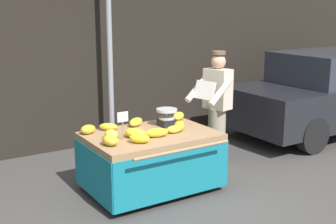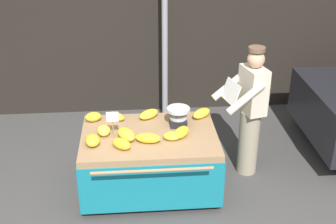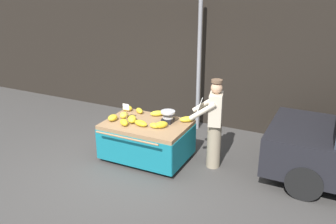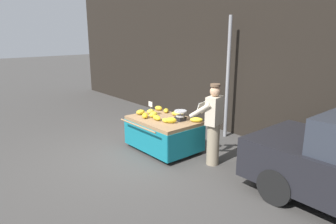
# 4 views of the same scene
# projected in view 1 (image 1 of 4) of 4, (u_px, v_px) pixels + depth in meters

# --- Properties ---
(ground_plane) EXTENTS (60.00, 60.00, 0.00)m
(ground_plane) POSITION_uv_depth(u_px,v_px,m) (173.00, 214.00, 5.15)
(ground_plane) COLOR #423F3D
(back_wall) EXTENTS (16.00, 0.24, 4.11)m
(back_wall) POSITION_uv_depth(u_px,v_px,m) (70.00, 24.00, 7.22)
(back_wall) COLOR black
(back_wall) RESTS_ON ground
(street_pole) EXTENTS (0.09, 0.09, 3.11)m
(street_pole) POSITION_uv_depth(u_px,v_px,m) (110.00, 56.00, 7.17)
(street_pole) COLOR gray
(street_pole) RESTS_ON ground
(banana_cart) EXTENTS (1.63, 1.32, 0.77)m
(banana_cart) POSITION_uv_depth(u_px,v_px,m) (151.00, 149.00, 5.70)
(banana_cart) COLOR #93704C
(banana_cart) RESTS_ON ground
(weighing_scale) EXTENTS (0.28, 0.28, 0.23)m
(weighing_scale) POSITION_uv_depth(u_px,v_px,m) (167.00, 117.00, 5.98)
(weighing_scale) COLOR black
(weighing_scale) RESTS_ON banana_cart
(price_sign) EXTENTS (0.14, 0.01, 0.34)m
(price_sign) POSITION_uv_depth(u_px,v_px,m) (123.00, 119.00, 5.34)
(price_sign) COLOR #997A51
(price_sign) RESTS_ON banana_cart
(banana_bunch_0) EXTENTS (0.26, 0.28, 0.13)m
(banana_bunch_0) POSITION_uv_depth(u_px,v_px,m) (179.00, 126.00, 5.75)
(banana_bunch_0) COLOR gold
(banana_bunch_0) RESTS_ON banana_cart
(banana_bunch_1) EXTENTS (0.27, 0.26, 0.12)m
(banana_bunch_1) POSITION_uv_depth(u_px,v_px,m) (139.00, 138.00, 5.23)
(banana_bunch_1) COLOR gold
(banana_bunch_1) RESTS_ON banana_cart
(banana_bunch_2) EXTENTS (0.31, 0.30, 0.11)m
(banana_bunch_2) POSITION_uv_depth(u_px,v_px,m) (136.00, 122.00, 6.00)
(banana_bunch_2) COLOR yellow
(banana_bunch_2) RESTS_ON banana_cart
(banana_bunch_3) EXTENTS (0.31, 0.20, 0.11)m
(banana_bunch_3) POSITION_uv_depth(u_px,v_px,m) (157.00, 133.00, 5.48)
(banana_bunch_3) COLOR gold
(banana_bunch_3) RESTS_ON banana_cart
(banana_bunch_4) EXTENTS (0.27, 0.25, 0.10)m
(banana_bunch_4) POSITION_uv_depth(u_px,v_px,m) (108.00, 127.00, 5.78)
(banana_bunch_4) COLOR gold
(banana_bunch_4) RESTS_ON banana_cart
(banana_bunch_5) EXTENTS (0.31, 0.30, 0.11)m
(banana_bunch_5) POSITION_uv_depth(u_px,v_px,m) (178.00, 116.00, 6.32)
(banana_bunch_5) COLOR yellow
(banana_bunch_5) RESTS_ON banana_cart
(banana_bunch_6) EXTENTS (0.21, 0.15, 0.09)m
(banana_bunch_6) POSITION_uv_depth(u_px,v_px,m) (174.00, 129.00, 5.66)
(banana_bunch_6) COLOR yellow
(banana_bunch_6) RESTS_ON banana_cart
(banana_bunch_7) EXTENTS (0.19, 0.25, 0.12)m
(banana_bunch_7) POSITION_uv_depth(u_px,v_px,m) (110.00, 140.00, 5.15)
(banana_bunch_7) COLOR gold
(banana_bunch_7) RESTS_ON banana_cart
(banana_bunch_8) EXTENTS (0.24, 0.20, 0.12)m
(banana_bunch_8) POSITION_uv_depth(u_px,v_px,m) (88.00, 129.00, 5.62)
(banana_bunch_8) COLOR gold
(banana_bunch_8) RESTS_ON banana_cart
(banana_bunch_9) EXTENTS (0.16, 0.21, 0.12)m
(banana_bunch_9) POSITION_uv_depth(u_px,v_px,m) (111.00, 134.00, 5.39)
(banana_bunch_9) COLOR yellow
(banana_bunch_9) RESTS_ON banana_cart
(banana_bunch_10) EXTENTS (0.28, 0.33, 0.13)m
(banana_bunch_10) POSITION_uv_depth(u_px,v_px,m) (135.00, 133.00, 5.43)
(banana_bunch_10) COLOR yellow
(banana_bunch_10) RESTS_ON banana_cart
(vendor_person) EXTENTS (0.66, 0.61, 1.71)m
(vendor_person) POSITION_uv_depth(u_px,v_px,m) (217.00, 109.00, 6.52)
(vendor_person) COLOR gray
(vendor_person) RESTS_ON ground
(parked_car) EXTENTS (3.91, 1.75, 1.51)m
(parked_car) POSITION_uv_depth(u_px,v_px,m) (326.00, 93.00, 8.41)
(parked_car) COLOR black
(parked_car) RESTS_ON ground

